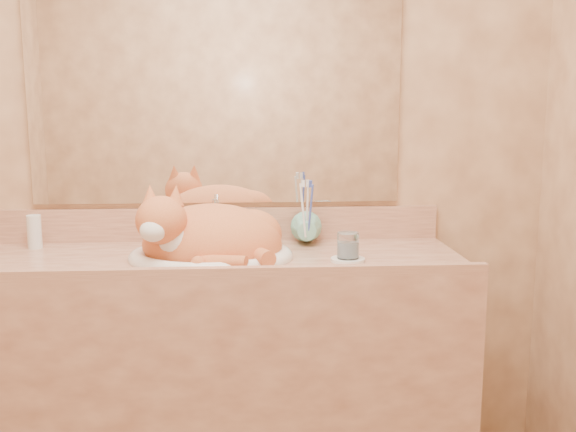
{
  "coord_description": "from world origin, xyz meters",
  "views": [
    {
      "loc": [
        0.1,
        -1.31,
        1.33
      ],
      "look_at": [
        0.23,
        0.7,
        0.98
      ],
      "focal_mm": 40.0,
      "sensor_mm": 36.0,
      "label": 1
    }
  ],
  "objects": [
    {
      "name": "vanity_counter",
      "position": [
        0.0,
        0.72,
        0.42
      ],
      "size": [
        1.6,
        0.55,
        0.85
      ],
      "primitive_type": null,
      "color": "#935841",
      "rests_on": "floor"
    },
    {
      "name": "faucet",
      "position": [
        -0.01,
        0.9,
        0.93
      ],
      "size": [
        0.07,
        0.11,
        0.15
      ],
      "primitive_type": null,
      "rotation": [
        0.0,
        0.0,
        0.32
      ],
      "color": "white",
      "rests_on": "vanity_counter"
    },
    {
      "name": "mirror",
      "position": [
        0.0,
        0.99,
        1.39
      ],
      "size": [
        1.3,
        0.02,
        0.8
      ],
      "primitive_type": "cube",
      "color": "white",
      "rests_on": "wall_back"
    },
    {
      "name": "wall_back",
      "position": [
        0.0,
        1.0,
        1.25
      ],
      "size": [
        2.4,
        0.02,
        2.5
      ],
      "primitive_type": "cube",
      "color": "#986745",
      "rests_on": "ground"
    },
    {
      "name": "toothbrushes",
      "position": [
        0.31,
        0.84,
        0.99
      ],
      "size": [
        0.04,
        0.04,
        0.24
      ],
      "primitive_type": null,
      "color": "silver",
      "rests_on": "toothbrush_cup"
    },
    {
      "name": "saucer",
      "position": [
        0.42,
        0.64,
        0.85
      ],
      "size": [
        0.11,
        0.11,
        0.01
      ],
      "primitive_type": "cylinder",
      "color": "white",
      "rests_on": "vanity_counter"
    },
    {
      "name": "wall_front",
      "position": [
        0.0,
        -1.0,
        1.25
      ],
      "size": [
        2.4,
        0.02,
        2.5
      ],
      "primitive_type": "cube",
      "color": "#986745",
      "rests_on": "ground"
    },
    {
      "name": "cat",
      "position": [
        -0.03,
        0.7,
        0.93
      ],
      "size": [
        0.5,
        0.43,
        0.25
      ],
      "primitive_type": null,
      "rotation": [
        0.0,
        0.0,
        -0.14
      ],
      "color": "#C75A2D",
      "rests_on": "sink_basin"
    },
    {
      "name": "water_glass",
      "position": [
        0.42,
        0.64,
        0.9
      ],
      "size": [
        0.07,
        0.07,
        0.08
      ],
      "primitive_type": "cylinder",
      "color": "silver",
      "rests_on": "saucer"
    },
    {
      "name": "lotion_bottle",
      "position": [
        -0.63,
        0.9,
        0.91
      ],
      "size": [
        0.05,
        0.05,
        0.11
      ],
      "primitive_type": "cylinder",
      "color": "silver",
      "rests_on": "vanity_counter"
    },
    {
      "name": "toothbrush_cup",
      "position": [
        0.31,
        0.84,
        0.9
      ],
      "size": [
        0.12,
        0.12,
        0.1
      ],
      "primitive_type": "imported",
      "rotation": [
        0.0,
        0.0,
        -0.07
      ],
      "color": "#73B9A1",
      "rests_on": "vanity_counter"
    },
    {
      "name": "soap_dispenser",
      "position": [
        0.14,
        0.88,
        0.93
      ],
      "size": [
        0.09,
        0.09,
        0.17
      ],
      "primitive_type": "imported",
      "rotation": [
        0.0,
        0.0,
        -0.23
      ],
      "color": "#73B9A1",
      "rests_on": "vanity_counter"
    },
    {
      "name": "sink_basin",
      "position": [
        -0.01,
        0.7,
        0.93
      ],
      "size": [
        0.58,
        0.51,
        0.16
      ],
      "primitive_type": null,
      "rotation": [
        0.0,
        0.0,
        0.17
      ],
      "color": "white",
      "rests_on": "vanity_counter"
    }
  ]
}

